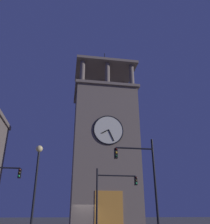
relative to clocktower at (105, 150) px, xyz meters
name	(u,v)px	position (x,y,z in m)	size (l,w,h in m)	color
clocktower	(105,150)	(0.00, 0.00, 0.00)	(8.96, 6.95, 25.51)	#75665B
traffic_signal_near	(111,190)	(0.98, 9.86, -6.08)	(3.72, 0.41, 5.33)	black
traffic_signal_far	(143,173)	(-0.48, 14.72, -5.31)	(2.99, 0.41, 6.77)	black
street_lamp	(37,173)	(6.81, 15.48, -5.63)	(0.44, 0.44, 5.74)	black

